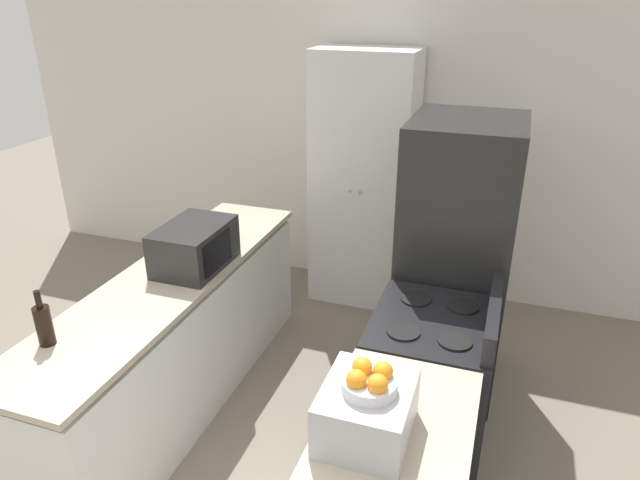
% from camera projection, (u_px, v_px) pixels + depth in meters
% --- Properties ---
extents(wall_back, '(7.00, 0.06, 2.60)m').
position_uv_depth(wall_back, '(380.00, 143.00, 4.84)').
color(wall_back, silver).
rests_on(wall_back, ground_plane).
extents(counter_left, '(0.60, 2.50, 0.92)m').
position_uv_depth(counter_left, '(177.00, 342.00, 3.62)').
color(counter_left, silver).
rests_on(counter_left, ground_plane).
extents(pantry_cabinet, '(0.80, 0.55, 2.09)m').
position_uv_depth(pantry_cabinet, '(363.00, 181.00, 4.69)').
color(pantry_cabinet, silver).
rests_on(pantry_cabinet, ground_plane).
extents(stove, '(0.66, 0.73, 1.08)m').
position_uv_depth(stove, '(428.00, 389.00, 3.16)').
color(stove, black).
rests_on(stove, ground_plane).
extents(refrigerator, '(0.69, 0.78, 1.81)m').
position_uv_depth(refrigerator, '(455.00, 259.00, 3.67)').
color(refrigerator, black).
rests_on(refrigerator, ground_plane).
extents(microwave, '(0.36, 0.52, 0.28)m').
position_uv_depth(microwave, '(195.00, 246.00, 3.49)').
color(microwave, black).
rests_on(microwave, counter_left).
extents(wine_bottle, '(0.08, 0.08, 0.29)m').
position_uv_depth(wine_bottle, '(44.00, 324.00, 2.74)').
color(wine_bottle, black).
rests_on(wine_bottle, counter_left).
extents(toaster_oven, '(0.34, 0.39, 0.22)m').
position_uv_depth(toaster_oven, '(366.00, 412.00, 2.17)').
color(toaster_oven, '#B2B2B7').
rests_on(toaster_oven, counter_right).
extents(fruit_bowl, '(0.21, 0.21, 0.11)m').
position_uv_depth(fruit_bowl, '(370.00, 381.00, 2.10)').
color(fruit_bowl, silver).
rests_on(fruit_bowl, toaster_oven).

